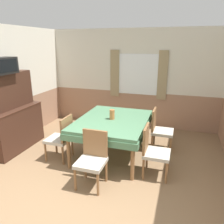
# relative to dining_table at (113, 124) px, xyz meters

# --- Properties ---
(ground_plane) EXTENTS (16.00, 16.00, 0.00)m
(ground_plane) POSITION_rel_dining_table_xyz_m (-0.03, -1.96, -0.67)
(ground_plane) COLOR #846647
(wall_back) EXTENTS (4.96, 0.09, 2.60)m
(wall_back) POSITION_rel_dining_table_xyz_m (-0.02, 1.84, 0.64)
(wall_back) COLOR silver
(wall_back) RESTS_ON ground_plane
(wall_left) EXTENTS (0.05, 4.18, 2.60)m
(wall_left) POSITION_rel_dining_table_xyz_m (-2.33, -0.07, 0.63)
(wall_left) COLOR silver
(wall_left) RESTS_ON ground_plane
(dining_table) EXTENTS (1.38, 1.74, 0.77)m
(dining_table) POSITION_rel_dining_table_xyz_m (0.00, 0.00, 0.00)
(dining_table) COLOR #4C7A56
(dining_table) RESTS_ON ground_plane
(chair_right_near) EXTENTS (0.44, 0.44, 0.90)m
(chair_right_near) POSITION_rel_dining_table_xyz_m (0.89, -0.51, -0.19)
(chair_right_near) COLOR brown
(chair_right_near) RESTS_ON ground_plane
(chair_left_near) EXTENTS (0.44, 0.44, 0.90)m
(chair_left_near) POSITION_rel_dining_table_xyz_m (-0.89, -0.51, -0.19)
(chair_left_near) COLOR brown
(chair_left_near) RESTS_ON ground_plane
(chair_right_far) EXTENTS (0.44, 0.44, 0.90)m
(chair_right_far) POSITION_rel_dining_table_xyz_m (0.89, 0.51, -0.19)
(chair_right_far) COLOR brown
(chair_right_far) RESTS_ON ground_plane
(chair_head_near) EXTENTS (0.44, 0.44, 0.90)m
(chair_head_near) POSITION_rel_dining_table_xyz_m (0.00, -1.07, -0.19)
(chair_head_near) COLOR brown
(chair_head_near) RESTS_ON ground_plane
(sideboard) EXTENTS (0.46, 1.32, 1.66)m
(sideboard) POSITION_rel_dining_table_xyz_m (-2.09, -0.40, 0.03)
(sideboard) COLOR #3D2319
(sideboard) RESTS_ON ground_plane
(tv) EXTENTS (0.29, 0.55, 0.31)m
(tv) POSITION_rel_dining_table_xyz_m (-2.04, -0.54, 1.15)
(tv) COLOR black
(tv) RESTS_ON sideboard
(vase) EXTENTS (0.10, 0.10, 0.20)m
(vase) POSITION_rel_dining_table_xyz_m (-0.01, 0.00, 0.20)
(vase) COLOR #B26B38
(vase) RESTS_ON dining_table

